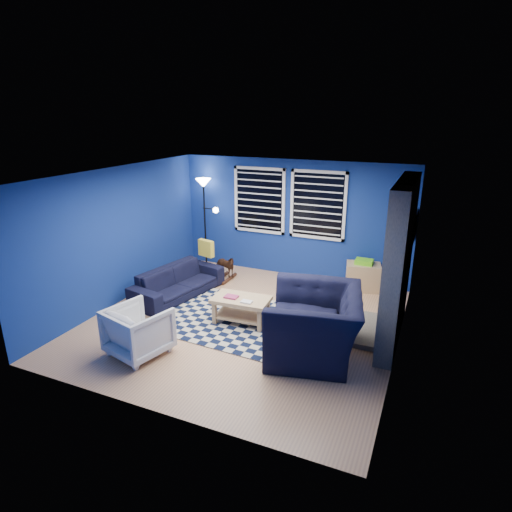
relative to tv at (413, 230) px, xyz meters
The scene contains 18 objects.
floor 3.46m from the tv, 140.73° to the right, with size 5.00×5.00×0.00m, color tan.
ceiling 3.35m from the tv, 140.73° to the right, with size 5.00×5.00×0.00m, color white.
wall_back 2.50m from the tv, 168.45° to the left, with size 5.00×5.00×0.00m, color navy.
wall_left 5.34m from the tv, 157.98° to the right, with size 5.00×5.00×0.00m, color navy.
wall_right 2.01m from the tv, 88.45° to the right, with size 5.00×5.00×0.00m, color navy.
fireplace 1.52m from the tv, 93.32° to the right, with size 0.65×2.00×2.50m.
window_left 3.24m from the tv, behind, with size 1.17×0.06×1.42m.
window_right 1.96m from the tv, 166.32° to the left, with size 1.17×0.06×1.42m.
tv is the anchor object (origin of this frame).
rug 3.54m from the tv, 142.72° to the right, with size 2.50×2.00×0.02m, color black.
sofa 4.48m from the tv, 160.12° to the right, with size 0.76×1.94×0.57m, color black.
armchair_big 2.85m from the tv, 113.48° to the right, with size 1.30×1.49×0.97m, color black.
armchair_bent 5.01m from the tv, 134.51° to the right, with size 0.79×0.81×0.74m, color gray.
rocking_horse 3.81m from the tv, behind, with size 0.56×0.26×0.48m, color #4C2F18.
coffee_table 3.37m from the tv, 140.77° to the right, with size 0.98×0.61×0.47m.
cabinet 1.42m from the tv, 163.48° to the left, with size 0.74×0.57×0.64m.
floor_lamp 4.44m from the tv, behind, with size 0.55×0.34×2.02m.
throw_pillow 4.04m from the tv, behind, with size 0.36×0.11×0.34m, color gold.
Camera 1 is at (2.81, -5.93, 3.41)m, focal length 30.00 mm.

